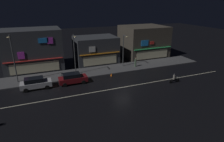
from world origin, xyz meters
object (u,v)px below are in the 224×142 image
Objects in this scene: pedestrian_on_sidewalk at (135,62)px; parked_car_trailing at (36,83)px; streetlamp_east at (124,48)px; motorcycle_lead at (174,79)px; traffic_cone at (111,74)px; streetlamp_west at (13,55)px; streetlamp_mid at (75,51)px; parked_car_near_kerb at (73,78)px.

pedestrian_on_sidewalk is 18.35m from parked_car_trailing.
streetlamp_east is 16.77m from parked_car_trailing.
motorcycle_lead is 10.26m from traffic_cone.
streetlamp_east reaches higher than motorcycle_lead.
parked_car_trailing is at bearing -177.40° from traffic_cone.
motorcycle_lead reaches higher than traffic_cone.
pedestrian_on_sidewalk is (20.69, 0.04, -3.53)m from streetlamp_west.
streetlamp_mid is 1.59× the size of parked_car_trailing.
streetlamp_west reaches higher than parked_car_trailing.
parked_car_trailing is at bearing -153.23° from streetlamp_mid.
streetlamp_east is at bearing -165.58° from parked_car_trailing.
motorcycle_lead is at bearing -33.75° from streetlamp_mid.
streetlamp_west is 1.21× the size of streetlamp_east.
streetlamp_west reaches higher than traffic_cone.
pedestrian_on_sidewalk reaches higher than motorcycle_lead.
pedestrian_on_sidewalk is at bearing -74.80° from motorcycle_lead.
parked_car_trailing is (-6.58, -3.32, -3.32)m from streetlamp_mid.
streetlamp_mid is 4.95m from parked_car_near_kerb.
streetlamp_mid is 3.91× the size of pedestrian_on_sidewalk.
streetlamp_east is at bearing -65.05° from motorcycle_lead.
parked_car_trailing reaches higher than traffic_cone.
parked_car_trailing is at bearing -13.84° from motorcycle_lead.
traffic_cone is at bearing -26.81° from streetlamp_mid.
streetlamp_east is (18.61, 1.01, -0.68)m from streetlamp_west.
parked_car_near_kerb is 15.83m from motorcycle_lead.
parked_car_trailing is 20.95m from motorcycle_lead.
streetlamp_west is at bearing -178.67° from streetlamp_mid.
parked_car_near_kerb is 5.35m from parked_car_trailing.
streetlamp_east is 11.16m from motorcycle_lead.
streetlamp_east is at bearing 4.82° from streetlamp_mid.
parked_car_near_kerb is at bearing -158.21° from streetlamp_east.
traffic_cone is at bearing 63.90° from pedestrian_on_sidewalk.
parked_car_trailing is 2.26× the size of motorcycle_lead.
traffic_cone is at bearing -9.88° from streetlamp_west.
streetlamp_west is 5.43m from parked_car_trailing.
pedestrian_on_sidewalk is at bearing 23.38° from traffic_cone.
pedestrian_on_sidewalk is 0.92× the size of motorcycle_lead.
streetlamp_mid is at bearing -153.23° from parked_car_trailing.
traffic_cone is at bearing -174.12° from parked_car_near_kerb.
streetlamp_east is 11.83m from parked_car_near_kerb.
parked_car_near_kerb is at bearing -18.66° from motorcycle_lead.
streetlamp_west is at bearing -49.85° from parked_car_trailing.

